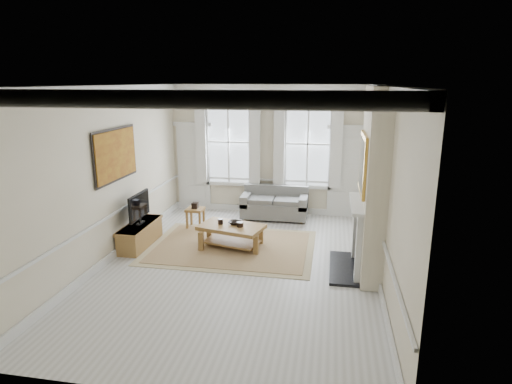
% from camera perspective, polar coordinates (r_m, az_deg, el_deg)
% --- Properties ---
extents(floor, '(7.20, 7.20, 0.00)m').
position_cam_1_polar(floor, '(8.41, -2.23, -9.78)').
color(floor, '#B7B5AD').
rests_on(floor, ground).
extents(ceiling, '(7.20, 7.20, 0.00)m').
position_cam_1_polar(ceiling, '(7.67, -2.49, 14.05)').
color(ceiling, white).
rests_on(ceiling, back_wall).
extents(back_wall, '(5.20, 0.00, 5.20)m').
position_cam_1_polar(back_wall, '(11.35, 1.59, 5.60)').
color(back_wall, beige).
rests_on(back_wall, floor).
extents(left_wall, '(0.00, 7.20, 7.20)m').
position_cam_1_polar(left_wall, '(8.79, -19.15, 2.16)').
color(left_wall, beige).
rests_on(left_wall, floor).
extents(right_wall, '(0.00, 7.20, 7.20)m').
position_cam_1_polar(right_wall, '(7.74, 16.79, 0.74)').
color(right_wall, beige).
rests_on(right_wall, floor).
extents(window_left, '(1.26, 0.20, 2.20)m').
position_cam_1_polar(window_left, '(11.47, -3.67, 6.69)').
color(window_left, '#B2BCC6').
rests_on(window_left, back_wall).
extents(window_right, '(1.26, 0.20, 2.20)m').
position_cam_1_polar(window_right, '(11.16, 6.93, 6.39)').
color(window_right, '#B2BCC6').
rests_on(window_right, back_wall).
extents(door_left, '(0.90, 0.08, 2.30)m').
position_cam_1_polar(door_left, '(11.88, -8.30, 3.17)').
color(door_left, silver).
rests_on(door_left, floor).
extents(door_right, '(0.90, 0.08, 2.30)m').
position_cam_1_polar(door_right, '(11.29, 11.89, 2.41)').
color(door_right, silver).
rests_on(door_right, floor).
extents(painting, '(0.05, 1.66, 1.06)m').
position_cam_1_polar(painting, '(8.97, -18.19, 4.75)').
color(painting, '#AC7E1D').
rests_on(painting, left_wall).
extents(chimney_breast, '(0.35, 1.70, 3.38)m').
position_cam_1_polar(chimney_breast, '(7.92, 15.38, 1.14)').
color(chimney_breast, beige).
rests_on(chimney_breast, floor).
extents(hearth, '(0.55, 1.50, 0.05)m').
position_cam_1_polar(hearth, '(8.42, 11.68, -9.87)').
color(hearth, black).
rests_on(hearth, floor).
extents(fireplace, '(0.21, 1.45, 1.33)m').
position_cam_1_polar(fireplace, '(8.17, 13.34, -5.40)').
color(fireplace, silver).
rests_on(fireplace, floor).
extents(mirror, '(0.06, 1.26, 1.06)m').
position_cam_1_polar(mirror, '(7.83, 13.98, 3.70)').
color(mirror, '#BD8D34').
rests_on(mirror, chimney_breast).
extents(sofa, '(1.69, 0.82, 0.82)m').
position_cam_1_polar(sofa, '(11.13, 2.53, -1.72)').
color(sofa, '#626260').
rests_on(sofa, floor).
extents(side_table, '(0.42, 0.42, 0.49)m').
position_cam_1_polar(side_table, '(10.47, -8.10, -2.71)').
color(side_table, brown).
rests_on(side_table, floor).
extents(rug, '(3.50, 2.60, 0.02)m').
position_cam_1_polar(rug, '(9.28, -3.26, -7.31)').
color(rug, '#9C7850').
rests_on(rug, floor).
extents(coffee_table, '(1.47, 1.07, 0.50)m').
position_cam_1_polar(coffee_table, '(9.14, -3.29, -4.95)').
color(coffee_table, brown).
rests_on(coffee_table, rug).
extents(ceramic_pot_a, '(0.11, 0.11, 0.11)m').
position_cam_1_polar(ceramic_pot_a, '(9.20, -4.75, -3.94)').
color(ceramic_pot_a, black).
rests_on(ceramic_pot_a, coffee_table).
extents(ceramic_pot_b, '(0.14, 0.14, 0.10)m').
position_cam_1_polar(ceramic_pot_b, '(9.01, -2.14, -4.34)').
color(ceramic_pot_b, black).
rests_on(ceramic_pot_b, coffee_table).
extents(bowl, '(0.31, 0.31, 0.06)m').
position_cam_1_polar(bowl, '(9.19, -2.85, -4.10)').
color(bowl, black).
rests_on(bowl, coffee_table).
extents(tv_stand, '(0.44, 1.38, 0.49)m').
position_cam_1_polar(tv_stand, '(9.63, -15.18, -5.51)').
color(tv_stand, brown).
rests_on(tv_stand, floor).
extents(tv, '(0.08, 0.90, 0.68)m').
position_cam_1_polar(tv, '(9.42, -15.31, -1.85)').
color(tv, black).
rests_on(tv, tv_stand).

